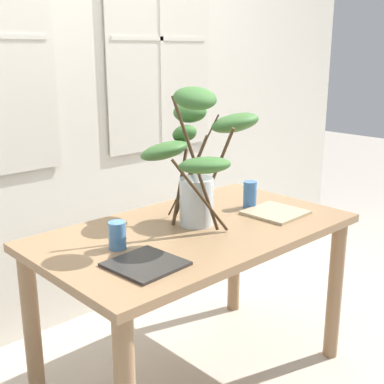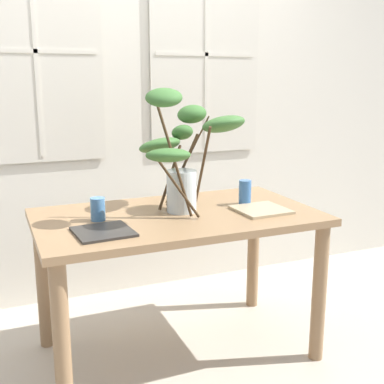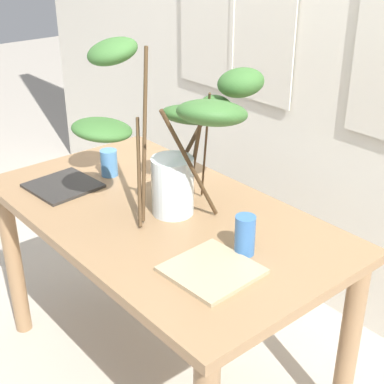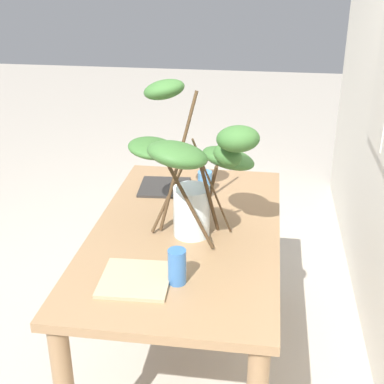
# 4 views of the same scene
# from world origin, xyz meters

# --- Properties ---
(ground) EXTENTS (14.00, 14.00, 0.00)m
(ground) POSITION_xyz_m (0.00, 0.00, 0.00)
(ground) COLOR #B7AD9E
(back_wall_with_windows) EXTENTS (4.77, 0.14, 3.05)m
(back_wall_with_windows) POSITION_xyz_m (0.00, 0.94, 1.53)
(back_wall_with_windows) COLOR silver
(back_wall_with_windows) RESTS_ON ground
(dining_table) EXTENTS (1.40, 0.80, 0.76)m
(dining_table) POSITION_xyz_m (0.00, 0.00, 0.64)
(dining_table) COLOR #93704C
(dining_table) RESTS_ON ground
(vase_with_branches) EXTENTS (0.63, 0.64, 0.64)m
(vase_with_branches) POSITION_xyz_m (0.05, 0.04, 1.08)
(vase_with_branches) COLOR silver
(vase_with_branches) RESTS_ON dining_table
(drinking_glass_blue_left) EXTENTS (0.07, 0.07, 0.11)m
(drinking_glass_blue_left) POSITION_xyz_m (-0.39, 0.03, 0.82)
(drinking_glass_blue_left) COLOR #4C84BC
(drinking_glass_blue_left) RESTS_ON dining_table
(drinking_glass_blue_right) EXTENTS (0.07, 0.07, 0.13)m
(drinking_glass_blue_right) POSITION_xyz_m (0.40, 0.03, 0.83)
(drinking_glass_blue_right) COLOR #386BAD
(drinking_glass_blue_right) RESTS_ON dining_table
(plate_square_left) EXTENTS (0.26, 0.26, 0.01)m
(plate_square_left) POSITION_xyz_m (-0.41, -0.17, 0.77)
(plate_square_left) COLOR #2D2B28
(plate_square_left) RESTS_ON dining_table
(plate_square_right) EXTENTS (0.26, 0.26, 0.01)m
(plate_square_right) POSITION_xyz_m (0.41, -0.12, 0.77)
(plate_square_right) COLOR tan
(plate_square_right) RESTS_ON dining_table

